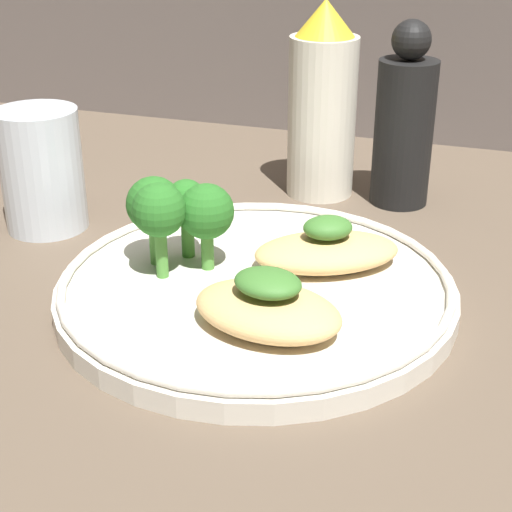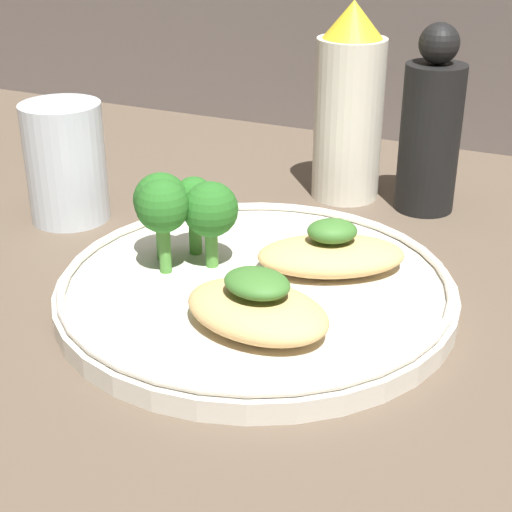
{
  "view_description": "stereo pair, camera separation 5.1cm",
  "coord_description": "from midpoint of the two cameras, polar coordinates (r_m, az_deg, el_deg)",
  "views": [
    {
      "loc": [
        14.51,
        -43.68,
        25.85
      ],
      "look_at": [
        0.0,
        0.0,
        3.4
      ],
      "focal_mm": 55.0,
      "sensor_mm": 36.0,
      "label": 1
    },
    {
      "loc": [
        19.26,
        -41.8,
        25.85
      ],
      "look_at": [
        0.0,
        0.0,
        3.4
      ],
      "focal_mm": 55.0,
      "sensor_mm": 36.0,
      "label": 2
    }
  ],
  "objects": [
    {
      "name": "grilled_meat_middle",
      "position": [
        0.54,
        2.47,
        0.41
      ],
      "size": [
        11.56,
        9.73,
        3.67
      ],
      "color": "tan",
      "rests_on": "plate"
    },
    {
      "name": "sauce_bottle",
      "position": [
        0.68,
        2.68,
        10.91
      ],
      "size": [
        5.89,
        5.89,
        16.83
      ],
      "color": "silver",
      "rests_on": "ground_plane"
    },
    {
      "name": "grilled_meat_front",
      "position": [
        0.46,
        -2.3,
        -3.82
      ],
      "size": [
        10.21,
        7.79,
        3.72
      ],
      "color": "tan",
      "rests_on": "plate"
    },
    {
      "name": "ground_plane",
      "position": [
        0.53,
        -2.77,
        -3.86
      ],
      "size": [
        180.0,
        180.0,
        1.0
      ],
      "primitive_type": "cube",
      "color": "brown"
    },
    {
      "name": "plate",
      "position": [
        0.52,
        -2.8,
        -2.44
      ],
      "size": [
        26.61,
        26.61,
        2.0
      ],
      "color": "silver",
      "rests_on": "ground_plane"
    },
    {
      "name": "pepper_grinder",
      "position": [
        0.67,
        8.58,
        9.39
      ],
      "size": [
        4.98,
        4.98,
        15.56
      ],
      "color": "black",
      "rests_on": "ground_plane"
    },
    {
      "name": "drinking_glass",
      "position": [
        0.65,
        -17.52,
        5.94
      ],
      "size": [
        6.5,
        6.5,
        9.71
      ],
      "color": "silver",
      "rests_on": "ground_plane"
    },
    {
      "name": "broccoli_bunch",
      "position": [
        0.53,
        -8.66,
        3.32
      ],
      "size": [
        7.46,
        6.66,
        6.65
      ],
      "color": "#4C8E38",
      "rests_on": "plate"
    }
  ]
}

